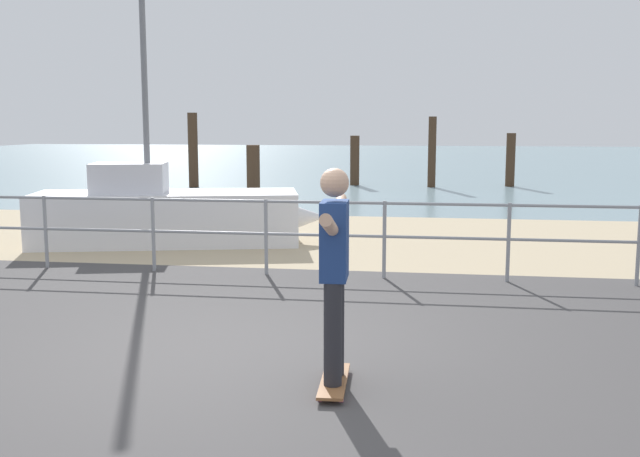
% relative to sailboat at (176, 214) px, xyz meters
% --- Properties ---
extents(ground_plane, '(24.00, 10.00, 0.04)m').
position_rel_sailboat_xyz_m(ground_plane, '(2.56, -6.89, -0.52)').
color(ground_plane, '#474444').
rests_on(ground_plane, ground).
extents(beach_strip, '(24.00, 6.00, 0.04)m').
position_rel_sailboat_xyz_m(beach_strip, '(2.56, 1.11, -0.52)').
color(beach_strip, tan).
rests_on(beach_strip, ground).
extents(sea_surface, '(72.00, 50.00, 0.04)m').
position_rel_sailboat_xyz_m(sea_surface, '(2.56, 29.11, -0.52)').
color(sea_surface, '#75939E').
rests_on(sea_surface, ground).
extents(railing_fence, '(14.45, 0.05, 1.05)m').
position_rel_sailboat_xyz_m(railing_fence, '(1.28, -2.29, 0.17)').
color(railing_fence, gray).
rests_on(railing_fence, ground).
extents(sailboat, '(5.07, 2.40, 5.51)m').
position_rel_sailboat_xyz_m(sailboat, '(0.00, 0.00, 0.00)').
color(sailboat, silver).
rests_on(sailboat, ground).
extents(skateboard, '(0.24, 0.81, 0.08)m').
position_rel_sailboat_xyz_m(skateboard, '(3.55, -6.44, -0.46)').
color(skateboard, brown).
rests_on(skateboard, ground).
extents(skateboarder, '(0.22, 1.45, 1.65)m').
position_rel_sailboat_xyz_m(skateboarder, '(3.55, -6.44, 0.49)').
color(skateboarder, '#26262B').
rests_on(skateboarder, skateboard).
extents(groyne_post_0, '(0.31, 0.31, 2.38)m').
position_rel_sailboat_xyz_m(groyne_post_0, '(-3.22, 10.71, 0.66)').
color(groyne_post_0, '#422D1E').
rests_on(groyne_post_0, ground).
extents(groyne_post_1, '(0.38, 0.38, 1.44)m').
position_rel_sailboat_xyz_m(groyne_post_1, '(-0.71, 8.45, 0.19)').
color(groyne_post_1, '#422D1E').
rests_on(groyne_post_1, ground).
extents(groyne_post_2, '(0.30, 0.30, 1.64)m').
position_rel_sailboat_xyz_m(groyne_post_2, '(1.80, 12.22, 0.30)').
color(groyne_post_2, '#422D1E').
rests_on(groyne_post_2, ground).
extents(groyne_post_3, '(0.25, 0.25, 2.25)m').
position_rel_sailboat_xyz_m(groyne_post_3, '(4.30, 11.81, 0.60)').
color(groyne_post_3, '#422D1E').
rests_on(groyne_post_3, ground).
extents(groyne_post_4, '(0.29, 0.29, 1.73)m').
position_rel_sailboat_xyz_m(groyne_post_4, '(6.81, 12.48, 0.34)').
color(groyne_post_4, '#422D1E').
rests_on(groyne_post_4, ground).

